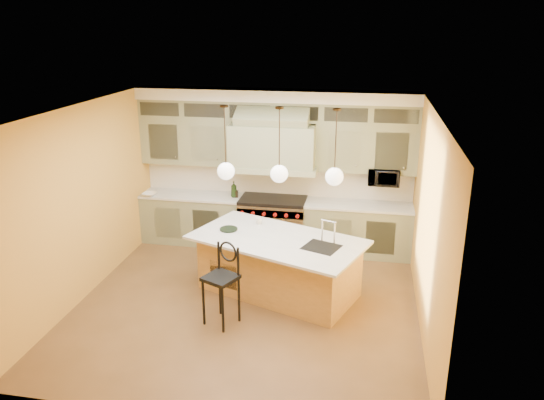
% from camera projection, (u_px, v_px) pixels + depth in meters
% --- Properties ---
extents(floor, '(5.00, 5.00, 0.00)m').
position_uv_depth(floor, '(247.00, 303.00, 7.96)').
color(floor, brown).
rests_on(floor, ground).
extents(ceiling, '(5.00, 5.00, 0.00)m').
position_uv_depth(ceiling, '(244.00, 110.00, 7.04)').
color(ceiling, white).
rests_on(ceiling, wall_back).
extents(wall_back, '(5.00, 0.00, 5.00)m').
position_uv_depth(wall_back, '(277.00, 167.00, 9.83)').
color(wall_back, gold).
rests_on(wall_back, ground).
extents(wall_front, '(5.00, 0.00, 5.00)m').
position_uv_depth(wall_front, '(188.00, 299.00, 5.17)').
color(wall_front, gold).
rests_on(wall_front, ground).
extents(wall_left, '(0.00, 5.00, 5.00)m').
position_uv_depth(wall_left, '(83.00, 202.00, 7.93)').
color(wall_left, gold).
rests_on(wall_left, ground).
extents(wall_right, '(0.00, 5.00, 5.00)m').
position_uv_depth(wall_right, '(428.00, 225.00, 7.07)').
color(wall_right, gold).
rests_on(wall_right, ground).
extents(back_cabinetry, '(5.00, 0.77, 2.90)m').
position_uv_depth(back_cabinetry, '(274.00, 172.00, 9.59)').
color(back_cabinetry, gray).
rests_on(back_cabinetry, floor).
extents(range, '(1.20, 0.74, 0.96)m').
position_uv_depth(range, '(273.00, 223.00, 9.81)').
color(range, silver).
rests_on(range, floor).
extents(kitchen_island, '(2.87, 2.17, 1.35)m').
position_uv_depth(kitchen_island, '(279.00, 264.00, 8.16)').
color(kitchen_island, '#A4793A').
rests_on(kitchen_island, floor).
extents(counter_stool, '(0.54, 0.54, 1.17)m').
position_uv_depth(counter_stool, '(222.00, 279.00, 7.27)').
color(counter_stool, black).
rests_on(counter_stool, floor).
extents(microwave, '(0.54, 0.37, 0.30)m').
position_uv_depth(microwave, '(384.00, 176.00, 9.26)').
color(microwave, black).
rests_on(microwave, back_cabinetry).
extents(oil_bottle_a, '(0.12, 0.12, 0.30)m').
position_uv_depth(oil_bottle_a, '(234.00, 189.00, 9.75)').
color(oil_bottle_a, black).
rests_on(oil_bottle_a, back_cabinetry).
extents(oil_bottle_b, '(0.09, 0.09, 0.18)m').
position_uv_depth(oil_bottle_b, '(236.00, 192.00, 9.76)').
color(oil_bottle_b, black).
rests_on(oil_bottle_b, back_cabinetry).
extents(fruit_bowl, '(0.28, 0.28, 0.06)m').
position_uv_depth(fruit_bowl, '(149.00, 194.00, 9.84)').
color(fruit_bowl, white).
rests_on(fruit_bowl, back_cabinetry).
extents(cup, '(0.11, 0.11, 0.10)m').
position_uv_depth(cup, '(259.00, 221.00, 8.54)').
color(cup, white).
rests_on(cup, kitchen_island).
extents(pendant_left, '(0.26, 0.26, 1.11)m').
position_uv_depth(pendant_left, '(226.00, 169.00, 7.83)').
color(pendant_left, '#2D2319').
rests_on(pendant_left, ceiling).
extents(pendant_center, '(0.26, 0.26, 1.11)m').
position_uv_depth(pendant_center, '(279.00, 172.00, 7.69)').
color(pendant_center, '#2D2319').
rests_on(pendant_center, ceiling).
extents(pendant_right, '(0.26, 0.26, 1.11)m').
position_uv_depth(pendant_right, '(334.00, 175.00, 7.55)').
color(pendant_right, '#2D2319').
rests_on(pendant_right, ceiling).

